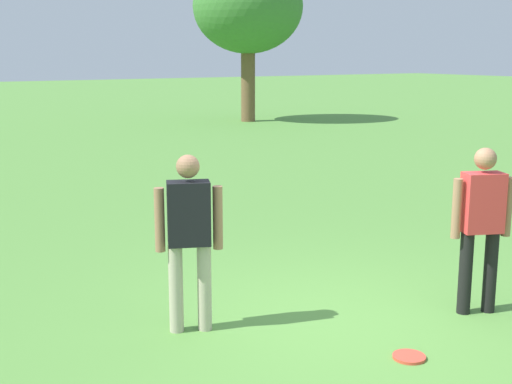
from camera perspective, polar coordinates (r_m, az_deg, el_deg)
name	(u,v)px	position (r m, az deg, el deg)	size (l,w,h in m)	color
ground_plane	(340,326)	(6.63, 6.97, -10.94)	(120.00, 120.00, 0.00)	#568E3D
person_thrower	(189,232)	(6.21, -5.57, -3.28)	(0.57, 0.35, 1.64)	#B7AD93
person_catcher	(481,220)	(6.97, 18.18, -2.18)	(0.57, 0.35, 1.64)	black
frisbee	(409,357)	(6.07, 12.57, -13.19)	(0.28, 0.28, 0.03)	#E04733
tree_back_left	(248,7)	(25.87, -0.68, 15.08)	(4.01, 4.01, 5.90)	brown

